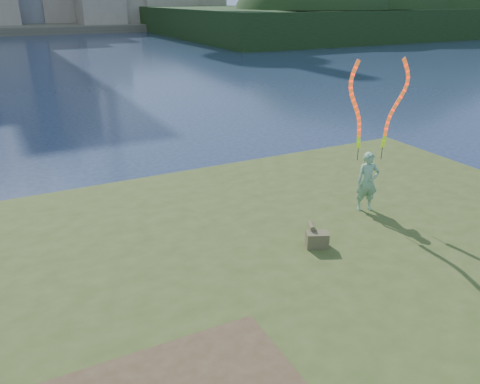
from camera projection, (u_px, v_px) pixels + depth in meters
ground at (237, 293)px, 9.46m from camera, size 320.00×320.00×0.00m
grassy_knoll at (301, 350)px, 7.43m from camera, size 20.00×18.00×0.80m
far_shore at (12, 25)px, 87.53m from camera, size 320.00×40.00×1.20m
wooded_hill at (387, 29)px, 83.50m from camera, size 78.00×50.00×63.00m
woman_with_ribbons at (371, 151)px, 10.75m from camera, size 1.85×0.72×3.84m
canvas_bag at (317, 238)px, 9.55m from camera, size 0.52×0.59×0.42m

